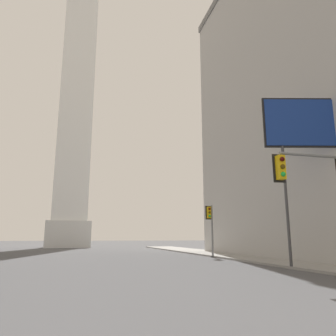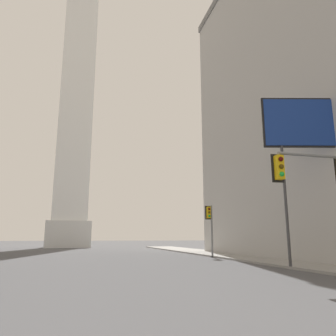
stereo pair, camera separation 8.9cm
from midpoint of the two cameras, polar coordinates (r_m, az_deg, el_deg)
The scene contains 5 objects.
sidewalk_right at distance 29.62m, azimuth 15.78°, elevation -15.00°, with size 5.00×76.56×0.15m, color gray.
obelisk at distance 74.00m, azimuth -15.27°, elevation 14.37°, with size 8.09×8.09×70.85m.
traffic_light_near_right at distance 16.89m, azimuth 25.87°, elevation -2.37°, with size 4.19×0.52×5.71m.
traffic_light_mid_right at distance 32.37m, azimuth 7.44°, elevation -9.41°, with size 0.77×0.50×4.93m.
billboard_sign at distance 23.73m, azimuth 24.57°, elevation 6.50°, with size 6.93×1.89×10.95m.
Camera 2 is at (2.37, -2.72, 1.84)m, focal length 35.00 mm.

